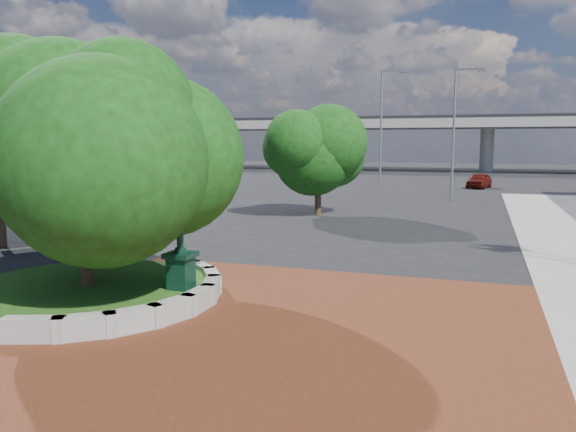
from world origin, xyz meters
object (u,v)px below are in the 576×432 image
at_px(parked_car, 479,180).
at_px(street_lamp_near, 457,124).
at_px(street_lamp_far, 384,119).
at_px(post_clock, 179,203).

bearing_deg(parked_car, street_lamp_near, -84.29).
xyz_separation_m(street_lamp_near, street_lamp_far, (-6.76, 10.87, 0.86)).
bearing_deg(parked_car, post_clock, -86.70).
bearing_deg(street_lamp_near, street_lamp_far, 121.87).
xyz_separation_m(parked_car, street_lamp_far, (-8.29, -1.26, 5.39)).
relative_size(post_clock, street_lamp_near, 0.52).
xyz_separation_m(parked_car, street_lamp_near, (-1.54, -12.13, 4.53)).
bearing_deg(street_lamp_far, post_clock, -87.79).
xyz_separation_m(post_clock, street_lamp_far, (-1.50, 38.78, 3.50)).
xyz_separation_m(post_clock, parked_car, (6.79, 40.04, -1.89)).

